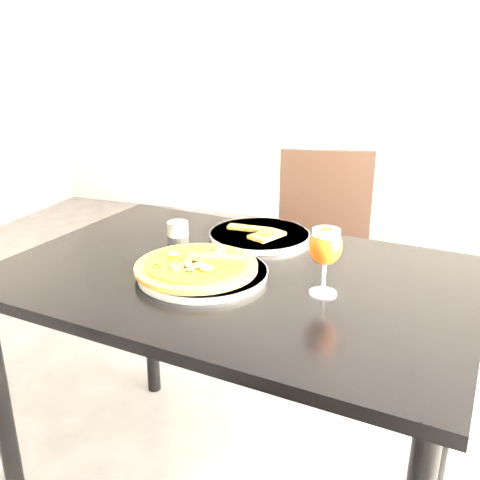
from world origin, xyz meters
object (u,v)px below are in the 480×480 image
at_px(chair_far, 324,251).
at_px(beer_glass, 325,247).
at_px(dining_table, 234,302).
at_px(pizza, 197,265).

distance_m(chair_far, beer_glass, 1.03).
bearing_deg(dining_table, beer_glass, -6.10).
distance_m(dining_table, chair_far, 0.91).
bearing_deg(beer_glass, dining_table, 166.88).
height_order(chair_far, beer_glass, beer_glass).
bearing_deg(chair_far, pizza, -112.24).
distance_m(dining_table, pizza, 0.15).
bearing_deg(dining_table, pizza, -136.07).
height_order(dining_table, beer_glass, beer_glass).
xyz_separation_m(dining_table, chair_far, (0.07, 0.89, -0.17)).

